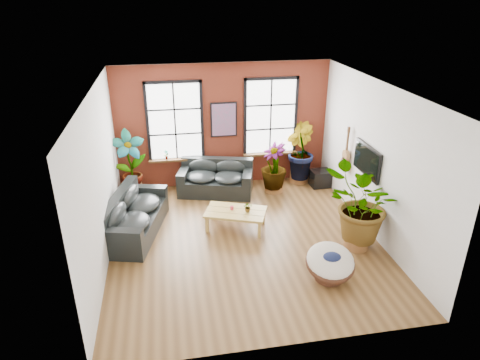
% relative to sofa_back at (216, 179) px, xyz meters
% --- Properties ---
extents(room, '(6.04, 6.54, 3.54)m').
position_rel_sofa_back_xyz_m(room, '(0.33, -2.47, 1.33)').
color(room, brown).
rests_on(room, ground).
extents(sofa_back, '(2.21, 1.49, 0.93)m').
position_rel_sofa_back_xyz_m(sofa_back, '(0.00, 0.00, 0.00)').
color(sofa_back, black).
rests_on(sofa_back, ground).
extents(sofa_left, '(1.57, 2.57, 0.95)m').
position_rel_sofa_back_xyz_m(sofa_left, '(-2.20, -1.83, 0.01)').
color(sofa_left, black).
rests_on(sofa_left, ground).
extents(coffee_table, '(1.61, 1.26, 0.55)m').
position_rel_sofa_back_xyz_m(coffee_table, '(0.22, -2.03, -0.02)').
color(coffee_table, '#B49340').
rests_on(coffee_table, ground).
extents(papasan_chair, '(1.06, 1.07, 0.73)m').
position_rel_sofa_back_xyz_m(papasan_chair, '(1.72, -4.32, -0.05)').
color(papasan_chair, '#4F2C1C').
rests_on(papasan_chair, ground).
extents(poster, '(0.74, 0.06, 0.98)m').
position_rel_sofa_back_xyz_m(poster, '(0.33, 0.56, 1.53)').
color(poster, black).
rests_on(poster, room).
extents(tv_wall_unit, '(0.13, 1.86, 1.20)m').
position_rel_sofa_back_xyz_m(tv_wall_unit, '(3.26, -2.02, 1.12)').
color(tv_wall_unit, black).
rests_on(tv_wall_unit, room).
extents(media_box, '(0.59, 0.50, 0.48)m').
position_rel_sofa_back_xyz_m(media_box, '(3.06, -0.11, -0.18)').
color(media_box, black).
rests_on(media_box, ground).
extents(pot_back_left, '(0.75, 0.75, 0.42)m').
position_rel_sofa_back_xyz_m(pot_back_left, '(-2.33, 0.09, -0.21)').
color(pot_back_left, '#905C2F').
rests_on(pot_back_left, ground).
extents(pot_back_right, '(0.65, 0.65, 0.38)m').
position_rel_sofa_back_xyz_m(pot_back_right, '(2.52, 0.31, -0.23)').
color(pot_back_right, '#905C2F').
rests_on(pot_back_right, ground).
extents(pot_right_wall, '(0.59, 0.59, 0.40)m').
position_rel_sofa_back_xyz_m(pot_right_wall, '(2.73, -3.34, -0.22)').
color(pot_right_wall, '#905C2F').
rests_on(pot_right_wall, ground).
extents(pot_mid, '(0.56, 0.56, 0.37)m').
position_rel_sofa_back_xyz_m(pot_mid, '(1.63, -0.20, -0.23)').
color(pot_mid, '#905C2F').
rests_on(pot_mid, ground).
extents(floor_plant_back_left, '(1.08, 0.88, 1.76)m').
position_rel_sofa_back_xyz_m(floor_plant_back_left, '(-2.31, 0.09, 0.61)').
color(floor_plant_back_left, '#144D1F').
rests_on(floor_plant_back_left, ground).
extents(floor_plant_back_right, '(1.01, 1.12, 1.66)m').
position_rel_sofa_back_xyz_m(floor_plant_back_right, '(2.48, 0.30, 0.56)').
color(floor_plant_back_right, '#144D1F').
rests_on(floor_plant_back_right, ground).
extents(floor_plant_right_wall, '(2.04, 1.97, 1.73)m').
position_rel_sofa_back_xyz_m(floor_plant_right_wall, '(2.75, -3.34, 0.61)').
color(floor_plant_right_wall, '#144D1F').
rests_on(floor_plant_right_wall, ground).
extents(floor_plant_mid, '(0.94, 0.94, 1.30)m').
position_rel_sofa_back_xyz_m(floor_plant_mid, '(1.60, -0.24, 0.37)').
color(floor_plant_mid, '#144D1F').
rests_on(floor_plant_mid, ground).
extents(table_plant, '(0.24, 0.21, 0.24)m').
position_rel_sofa_back_xyz_m(table_plant, '(0.50, -2.11, 0.15)').
color(table_plant, '#144D1F').
rests_on(table_plant, coffee_table).
extents(sill_plant_left, '(0.17, 0.17, 0.27)m').
position_rel_sofa_back_xyz_m(sill_plant_left, '(-1.32, 0.51, 0.61)').
color(sill_plant_left, '#144D1F').
rests_on(sill_plant_left, room).
extents(sill_plant_right, '(0.19, 0.19, 0.27)m').
position_rel_sofa_back_xyz_m(sill_plant_right, '(2.03, 0.51, 0.61)').
color(sill_plant_right, '#144D1F').
rests_on(sill_plant_right, room).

